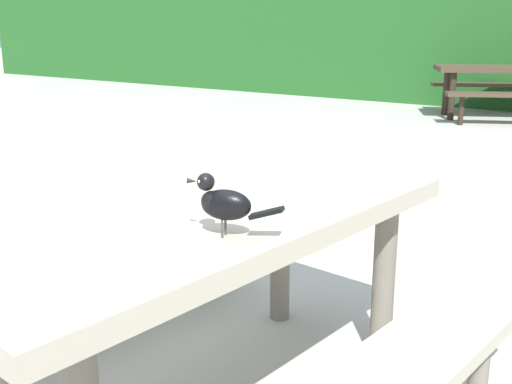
% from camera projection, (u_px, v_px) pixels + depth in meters
% --- Properties ---
extents(ground_plane, '(60.00, 60.00, 0.00)m').
position_uv_depth(ground_plane, '(218.00, 364.00, 2.52)').
color(ground_plane, '#B7B5AD').
extents(picnic_table_foreground, '(1.85, 1.88, 0.74)m').
position_uv_depth(picnic_table_foreground, '(212.00, 263.00, 2.10)').
color(picnic_table_foreground, '#B2A893').
rests_on(picnic_table_foreground, ground).
extents(bird_grackle, '(0.28, 0.13, 0.18)m').
position_uv_depth(bird_grackle, '(223.00, 202.00, 1.77)').
color(bird_grackle, black).
rests_on(bird_grackle, picnic_table_foreground).
extents(picnic_table_mid_left, '(2.29, 2.27, 0.74)m').
position_uv_depth(picnic_table_mid_left, '(501.00, 79.00, 8.86)').
color(picnic_table_mid_left, '#473828').
rests_on(picnic_table_mid_left, ground).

